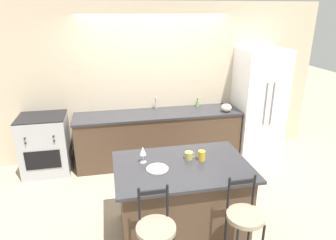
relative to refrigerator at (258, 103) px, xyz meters
The scene contains 15 objects.
ground_plane 2.10m from the refrigerator, 169.58° to the right, with size 18.00×18.00×0.00m, color tan.
wall_back 1.91m from the refrigerator, 168.42° to the left, with size 6.00×0.07×2.70m.
back_counter 1.90m from the refrigerator, behind, with size 2.84×0.69×0.91m.
sink_faucet 1.85m from the refrigerator, behind, with size 0.02×0.13×0.22m.
kitchen_island 2.69m from the refrigerator, 135.60° to the right, with size 1.53×1.03×0.91m.
refrigerator is the anchor object (origin of this frame).
oven_range 3.74m from the refrigerator, behind, with size 0.73×0.66×0.97m.
bar_stool_near 3.50m from the refrigerator, 131.74° to the right, with size 0.36×0.36×1.08m.
bar_stool_far 3.00m from the refrigerator, 119.30° to the right, with size 0.36×0.36×1.08m.
dinner_plate 2.88m from the refrigerator, 139.15° to the right, with size 0.24×0.24×0.02m.
wine_glass 2.86m from the refrigerator, 143.84° to the right, with size 0.08×0.08×0.20m.
coffee_mug 2.46m from the refrigerator, 135.94° to the right, with size 0.12×0.09×0.09m.
tumbler_cup 2.42m from the refrigerator, 132.62° to the right, with size 0.08×0.08×0.12m.
pumpkin_decoration 0.68m from the refrigerator, 167.98° to the right, with size 0.18×0.18×0.16m.
soap_bottle 1.10m from the refrigerator, 166.64° to the left, with size 0.06×0.06×0.14m.
Camera 1 is at (-0.82, -4.41, 2.55)m, focal length 32.00 mm.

